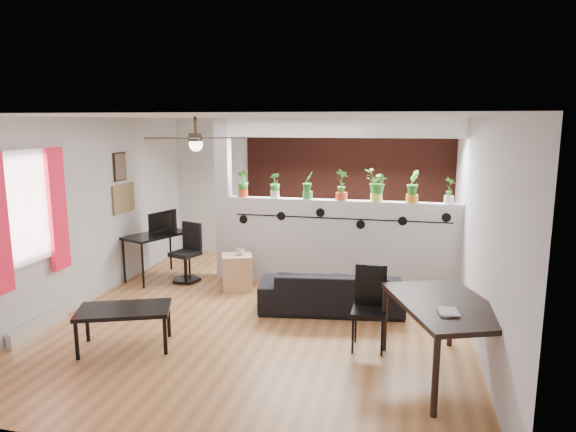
{
  "coord_description": "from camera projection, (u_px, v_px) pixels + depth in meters",
  "views": [
    {
      "loc": [
        1.73,
        -6.27,
        2.54
      ],
      "look_at": [
        0.16,
        0.6,
        1.24
      ],
      "focal_mm": 32.0,
      "sensor_mm": 36.0,
      "label": 1
    }
  ],
  "objects": [
    {
      "name": "ceiling_fan",
      "position": [
        196.0,
        140.0,
        6.32
      ],
      "size": [
        1.19,
        1.19,
        0.43
      ],
      "color": "black",
      "rests_on": "room_shell"
    },
    {
      "name": "potted_plant_6",
      "position": [
        449.0,
        189.0,
        7.49
      ],
      "size": [
        0.25,
        0.25,
        0.4
      ],
      "color": "white",
      "rests_on": "partition_wall"
    },
    {
      "name": "monitor",
      "position": [
        160.0,
        226.0,
        8.42
      ],
      "size": [
        0.34,
        0.16,
        0.19
      ],
      "primitive_type": "imported",
      "rotation": [
        0.0,
        0.0,
        1.24
      ],
      "color": "black",
      "rests_on": "computer_desk"
    },
    {
      "name": "room_shell",
      "position": [
        265.0,
        219.0,
        6.62
      ],
      "size": [
        6.3,
        7.1,
        2.9
      ],
      "color": "#9C6133",
      "rests_on": "ground"
    },
    {
      "name": "partition_wall",
      "position": [
        341.0,
        243.0,
        7.99
      ],
      "size": [
        3.6,
        0.18,
        1.35
      ],
      "primitive_type": "cube",
      "color": "#BCBCC1",
      "rests_on": "ground"
    },
    {
      "name": "potted_plant_3",
      "position": [
        342.0,
        184.0,
        7.82
      ],
      "size": [
        0.32,
        0.3,
        0.49
      ],
      "color": "#CD4420",
      "rests_on": "partition_wall"
    },
    {
      "name": "framed_art",
      "position": [
        120.0,
        167.0,
        7.94
      ],
      "size": [
        0.03,
        0.34,
        0.44
      ],
      "color": "#8C7259",
      "rests_on": "room_shell"
    },
    {
      "name": "sofa",
      "position": [
        331.0,
        291.0,
        6.97
      ],
      "size": [
        1.92,
        0.96,
        0.54
      ],
      "primitive_type": "imported",
      "rotation": [
        0.0,
        0.0,
        3.28
      ],
      "color": "black",
      "rests_on": "ground"
    },
    {
      "name": "dining_table",
      "position": [
        446.0,
        311.0,
        5.07
      ],
      "size": [
        1.32,
        1.64,
        0.78
      ],
      "color": "black",
      "rests_on": "ground"
    },
    {
      "name": "book",
      "position": [
        438.0,
        312.0,
        4.79
      ],
      "size": [
        0.21,
        0.27,
        0.02
      ],
      "primitive_type": "imported",
      "rotation": [
        0.0,
        0.0,
        0.12
      ],
      "color": "gray",
      "rests_on": "dining_table"
    },
    {
      "name": "ceiling_header",
      "position": [
        343.0,
        127.0,
        7.67
      ],
      "size": [
        3.6,
        0.18,
        0.3
      ],
      "primitive_type": "cube",
      "color": "white",
      "rests_on": "room_shell"
    },
    {
      "name": "coffee_table",
      "position": [
        124.0,
        312.0,
        5.78
      ],
      "size": [
        1.15,
        0.89,
        0.47
      ],
      "color": "black",
      "rests_on": "ground"
    },
    {
      "name": "potted_plant_4",
      "position": [
        377.0,
        184.0,
        7.71
      ],
      "size": [
        0.33,
        0.33,
        0.49
      ],
      "color": "#DED64E",
      "rests_on": "partition_wall"
    },
    {
      "name": "cube_shelf",
      "position": [
        237.0,
        272.0,
        7.83
      ],
      "size": [
        0.56,
        0.53,
        0.54
      ],
      "primitive_type": "cube",
      "rotation": [
        0.0,
        0.0,
        0.36
      ],
      "color": "tan",
      "rests_on": "ground"
    },
    {
      "name": "potted_plant_1",
      "position": [
        275.0,
        185.0,
        8.06
      ],
      "size": [
        0.25,
        0.25,
        0.39
      ],
      "color": "silver",
      "rests_on": "partition_wall"
    },
    {
      "name": "corkboard",
      "position": [
        124.0,
        198.0,
        8.08
      ],
      "size": [
        0.03,
        0.6,
        0.45
      ],
      "primitive_type": "cube",
      "color": "olive",
      "rests_on": "room_shell"
    },
    {
      "name": "baseboard_heater",
      "position": [
        39.0,
        326.0,
        6.24
      ],
      "size": [
        0.08,
        1.0,
        0.18
      ],
      "primitive_type": "cube",
      "color": "beige",
      "rests_on": "ground"
    },
    {
      "name": "window_assembly",
      "position": [
        27.0,
        211.0,
        5.98
      ],
      "size": [
        0.09,
        1.3,
        1.55
      ],
      "color": "white",
      "rests_on": "room_shell"
    },
    {
      "name": "office_chair",
      "position": [
        188.0,
        256.0,
        8.22
      ],
      "size": [
        0.49,
        0.5,
        0.93
      ],
      "color": "black",
      "rests_on": "ground"
    },
    {
      "name": "pier_column",
      "position": [
        224.0,
        199.0,
        8.3
      ],
      "size": [
        0.22,
        0.2,
        2.6
      ],
      "primitive_type": "cube",
      "color": "#BCBCC1",
      "rests_on": "ground"
    },
    {
      "name": "cup",
      "position": [
        240.0,
        252.0,
        7.77
      ],
      "size": [
        0.13,
        0.13,
        0.1
      ],
      "primitive_type": "imported",
      "rotation": [
        0.0,
        0.0,
        -0.11
      ],
      "color": "gray",
      "rests_on": "cube_shelf"
    },
    {
      "name": "brick_panel",
      "position": [
        351.0,
        191.0,
        9.29
      ],
      "size": [
        3.9,
        0.05,
        2.6
      ],
      "primitive_type": "cube",
      "color": "#943A2B",
      "rests_on": "ground"
    },
    {
      "name": "potted_plant_2",
      "position": [
        308.0,
        184.0,
        7.94
      ],
      "size": [
        0.26,
        0.28,
        0.43
      ],
      "color": "#2F8237",
      "rests_on": "partition_wall"
    },
    {
      "name": "folding_chair",
      "position": [
        370.0,
        299.0,
        5.81
      ],
      "size": [
        0.38,
        0.38,
        0.94
      ],
      "color": "black",
      "rests_on": "ground"
    },
    {
      "name": "potted_plant_0",
      "position": [
        243.0,
        183.0,
        8.17
      ],
      "size": [
        0.28,
        0.28,
        0.43
      ],
      "color": "#E3491A",
      "rests_on": "partition_wall"
    },
    {
      "name": "potted_plant_5",
      "position": [
        413.0,
        186.0,
        7.59
      ],
      "size": [
        0.23,
        0.28,
        0.48
      ],
      "color": "orange",
      "rests_on": "partition_wall"
    },
    {
      "name": "computer_desk",
      "position": [
        157.0,
        238.0,
        8.31
      ],
      "size": [
        0.91,
        1.17,
        0.75
      ],
      "color": "black",
      "rests_on": "ground"
    },
    {
      "name": "vine_decal",
      "position": [
        340.0,
        219.0,
        7.83
      ],
      "size": [
        3.31,
        0.01,
        0.3
      ],
      "color": "black",
      "rests_on": "partition_wall"
    }
  ]
}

